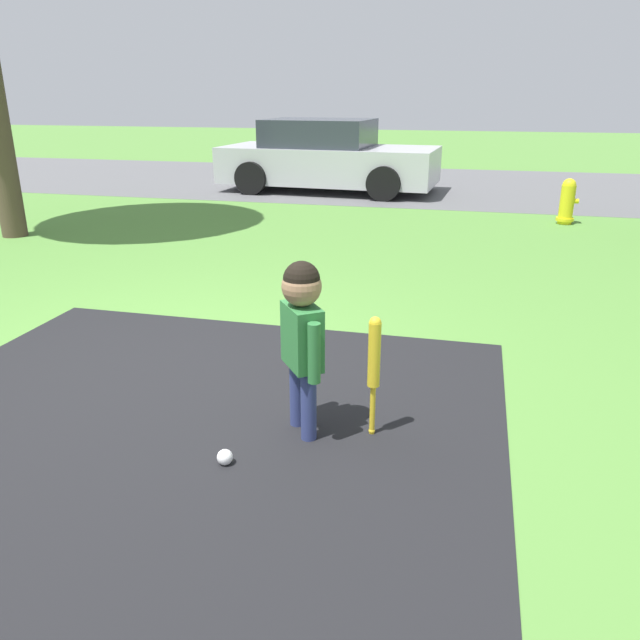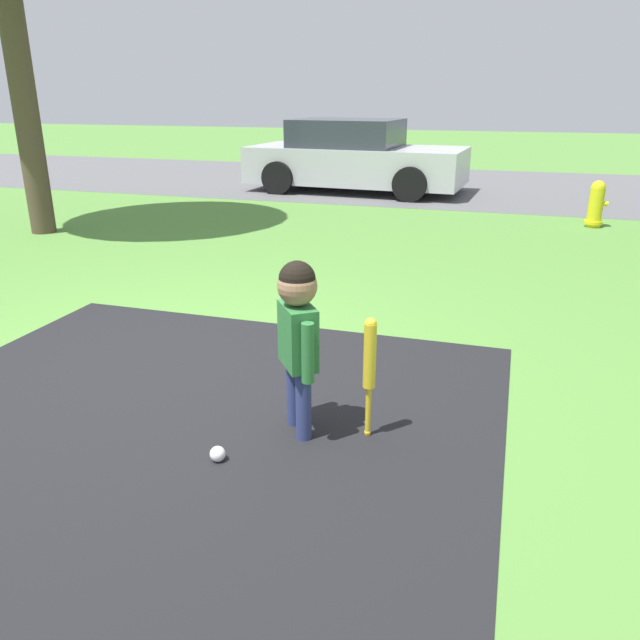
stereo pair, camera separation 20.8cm
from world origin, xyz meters
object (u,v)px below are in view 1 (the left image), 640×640
baseball_bat (374,360)px  parked_car (327,158)px  sports_ball (225,457)px  child (302,325)px  fire_hydrant (567,202)px

baseball_bat → parked_car: size_ratio=0.17×
baseball_bat → sports_ball: size_ratio=8.43×
child → baseball_bat: 0.43m
child → baseball_bat: size_ratio=1.42×
baseball_bat → sports_ball: bearing=-144.7°
child → fire_hydrant: size_ratio=1.52×
child → parked_car: 9.26m
baseball_bat → parked_car: 9.28m
sports_ball → parked_car: (-1.69, 9.46, 0.59)m
baseball_bat → child: bearing=-170.1°
fire_hydrant → parked_car: bearing=150.3°
child → fire_hydrant: (2.15, 6.68, -0.32)m
child → fire_hydrant: 7.02m
sports_ball → parked_car: parked_car is taller
baseball_bat → sports_ball: baseball_bat is taller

